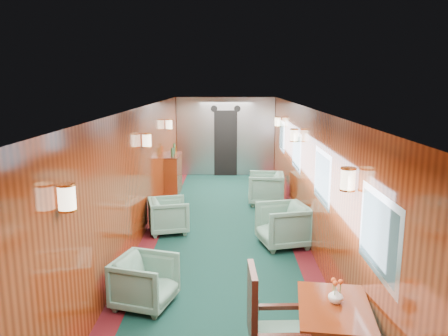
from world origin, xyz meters
The scene contains 12 objects.
room centered at (0.00, 0.00, 1.63)m, with size 12.00×12.10×2.40m.
bulkhead centered at (0.00, 5.91, 1.18)m, with size 2.98×0.17×2.39m.
windows_right centered at (1.49, 0.25, 1.45)m, with size 0.02×8.60×0.80m.
wall_sconces centered at (0.00, 0.57, 1.79)m, with size 2.97×7.97×0.25m.
dining_table centered at (1.11, -3.50, 0.61)m, with size 0.81×1.06×0.73m.
side_chair centered at (0.45, -3.71, 0.65)m, with size 0.56×0.59×1.20m.
credenza centered at (-1.34, 3.66, 0.51)m, with size 0.35×1.13×1.29m.
flower_vase centered at (1.14, -3.44, 0.81)m, with size 0.15×0.15×0.15m, color white.
armchair_left_near centered at (-0.98, -2.18, 0.33)m, with size 0.70×0.72×0.65m, color #225045.
armchair_left_far centered at (-1.05, 0.62, 0.33)m, with size 0.71×0.73×0.66m, color #225045.
armchair_right_near centered at (1.05, -0.06, 0.38)m, with size 0.80×0.83×0.75m, color #225045.
armchair_right_far centered at (0.97, 2.64, 0.38)m, with size 0.80×0.82×0.75m, color #225045.
Camera 1 is at (0.09, -7.37, 2.85)m, focal length 35.00 mm.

